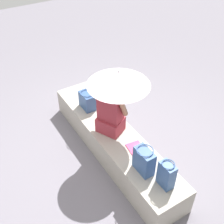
{
  "coord_description": "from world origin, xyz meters",
  "views": [
    {
      "loc": [
        -2.55,
        1.6,
        3.24
      ],
      "look_at": [
        0.03,
        0.01,
        0.77
      ],
      "focal_mm": 46.34,
      "sensor_mm": 36.0,
      "label": 1
    }
  ],
  "objects": [
    {
      "name": "person_seated",
      "position": [
        0.06,
        0.01,
        0.8
      ],
      "size": [
        0.51,
        0.4,
        0.9
      ],
      "color": "#992D38",
      "rests_on": "stone_bench"
    },
    {
      "name": "ground_plane",
      "position": [
        0.0,
        0.0,
        0.0
      ],
      "size": [
        14.0,
        14.0,
        0.0
      ],
      "primitive_type": "plane",
      "color": "slate"
    },
    {
      "name": "parasol",
      "position": [
        -0.04,
        -0.05,
        1.32
      ],
      "size": [
        0.81,
        0.81,
        1.03
      ],
      "color": "#B7B7BC",
      "rests_on": "stone_bench"
    },
    {
      "name": "handbag_black",
      "position": [
        -0.78,
        0.05,
        0.59
      ],
      "size": [
        0.28,
        0.21,
        0.36
      ],
      "color": "#335184",
      "rests_on": "stone_bench"
    },
    {
      "name": "magazine",
      "position": [
        -0.45,
        -0.08,
        0.42
      ],
      "size": [
        0.3,
        0.24,
        0.01
      ],
      "primitive_type": "cube",
      "rotation": [
        0.0,
        0.0,
        -0.13
      ],
      "color": "#D83866",
      "rests_on": "stone_bench"
    },
    {
      "name": "tote_bag_canvas",
      "position": [
        0.7,
        0.05,
        0.56
      ],
      "size": [
        0.28,
        0.21,
        0.29
      ],
      "color": "#335184",
      "rests_on": "stone_bench"
    },
    {
      "name": "shoulder_bag_spare",
      "position": [
        -1.09,
        -0.04,
        0.6
      ],
      "size": [
        0.2,
        0.15,
        0.37
      ],
      "color": "#335184",
      "rests_on": "stone_bench"
    },
    {
      "name": "stone_bench",
      "position": [
        0.0,
        0.0,
        0.21
      ],
      "size": [
        2.73,
        0.57,
        0.42
      ],
      "primitive_type": "cube",
      "color": "#A8A093",
      "rests_on": "ground"
    }
  ]
}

